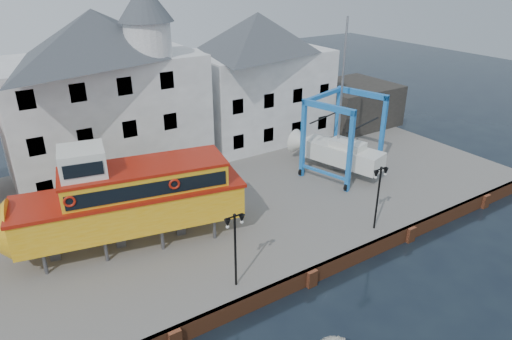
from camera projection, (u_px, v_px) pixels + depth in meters
ground at (310, 285)px, 24.93m from camera, size 140.00×140.00×0.00m
hardstanding at (214, 198)px, 33.10m from camera, size 44.00×22.00×1.00m
quay_wall at (310, 277)px, 24.80m from camera, size 44.00×0.47×1.00m
building_white_main at (105, 93)px, 33.46m from camera, size 14.00×8.30×14.00m
building_white_right at (258, 77)px, 41.11m from camera, size 12.00×8.00×11.20m
shed_dark at (351, 104)px, 46.05m from camera, size 8.00×7.00×4.00m
lamp_post_left at (235, 232)px, 22.12m from camera, size 1.12×0.32×4.20m
lamp_post_right at (380, 182)px, 27.08m from camera, size 1.12×0.32×4.20m
tour_boat at (115, 200)px, 25.43m from camera, size 14.90×6.24×6.32m
travel_lift at (334, 147)px, 35.47m from camera, size 6.43×8.00×11.71m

